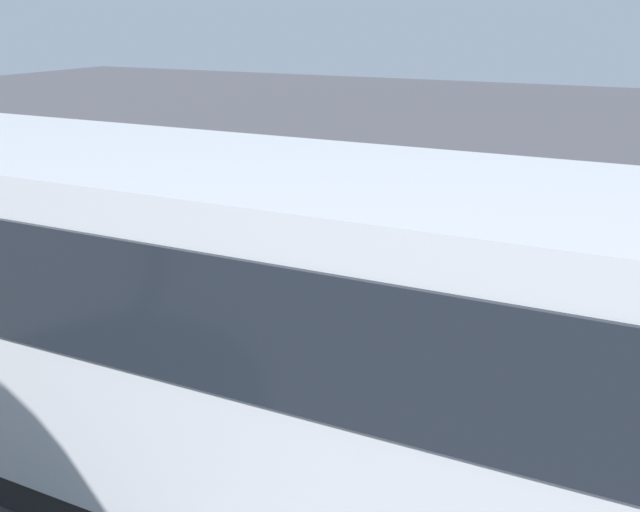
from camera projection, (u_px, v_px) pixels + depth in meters
ground_plane at (292, 313)px, 11.20m from camera, size 80.00×80.00×0.00m
tour_bus at (236, 339)px, 6.47m from camera, size 10.97×2.60×3.25m
spectator_far_left at (473, 320)px, 8.42m from camera, size 0.58×0.34×1.70m
spectator_left at (377, 312)px, 8.54m from camera, size 0.58×0.35×1.77m
spectator_centre at (324, 298)px, 9.14m from camera, size 0.58×0.34×1.67m
spectator_right at (248, 278)px, 9.54m from camera, size 0.57×0.32×1.82m
parked_motorcycle_silver at (242, 350)px, 8.89m from camera, size 2.05×0.58×0.99m
parked_motorcycle_dark at (542, 420)px, 7.37m from camera, size 2.04×0.68×0.99m
stunt_motorcycle at (249, 211)px, 13.10m from camera, size 1.96×0.96×1.66m
traffic_cone at (320, 289)px, 11.33m from camera, size 0.34×0.34×0.63m
bay_line_a at (612, 346)px, 10.10m from camera, size 0.13×3.85×0.01m
bay_line_b at (436, 314)px, 11.16m from camera, size 0.13×4.15×0.01m
bay_line_c at (291, 288)px, 12.23m from camera, size 0.13×4.10×0.01m
bay_line_d at (169, 266)px, 13.29m from camera, size 0.14×4.89×0.01m
bay_line_e at (65, 247)px, 14.36m from camera, size 0.14×4.70×0.01m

